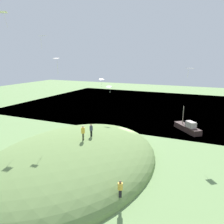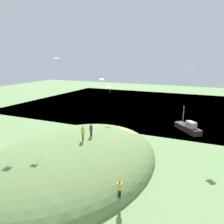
% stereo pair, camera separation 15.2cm
% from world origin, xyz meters
% --- Properties ---
extents(ground_plane, '(160.00, 160.00, 0.00)m').
position_xyz_m(ground_plane, '(0.00, 0.00, 0.00)').
color(ground_plane, '#6F9256').
extents(lake_water, '(51.13, 80.00, 0.40)m').
position_xyz_m(lake_water, '(-30.29, 0.00, -0.20)').
color(lake_water, '#36647B').
rests_on(lake_water, ground_plane).
extents(grass_hill, '(28.52, 19.88, 6.79)m').
position_xyz_m(grass_hill, '(9.79, -3.60, 0.00)').
color(grass_hill, '#6A894A').
rests_on(grass_hill, ground_plane).
extents(boat_on_lake, '(6.00, 5.40, 4.33)m').
position_xyz_m(boat_on_lake, '(-9.89, 7.91, 0.69)').
color(boat_on_lake, '#342321').
rests_on(boat_on_lake, lake_water).
extents(person_near_shore, '(0.52, 0.52, 1.80)m').
position_xyz_m(person_near_shore, '(9.71, -2.07, 4.48)').
color(person_near_shore, '#3B3B26').
rests_on(person_near_shore, grass_hill).
extents(person_on_hilltop, '(0.47, 0.47, 1.60)m').
position_xyz_m(person_on_hilltop, '(8.04, -1.89, 4.32)').
color(person_on_hilltop, black).
rests_on(person_on_hilltop, grass_hill).
extents(person_walking_path, '(0.64, 0.64, 1.63)m').
position_xyz_m(person_walking_path, '(15.38, 5.13, 1.94)').
color(person_walking_path, black).
rests_on(person_walking_path, grass_hill).
extents(kite_0, '(1.01, 1.08, 1.61)m').
position_xyz_m(kite_0, '(13.06, -9.53, 17.71)').
color(kite_0, silver).
extents(kite_1, '(1.11, 1.03, 1.78)m').
position_xyz_m(kite_1, '(-12.62, -10.93, 8.35)').
color(kite_1, white).
extents(kite_3, '(1.31, 1.24, 1.33)m').
position_xyz_m(kite_3, '(-3.02, 8.23, 11.52)').
color(kite_3, '#F7DFD0').
extents(kite_4, '(0.72, 0.95, 1.76)m').
position_xyz_m(kite_4, '(6.17, -10.30, 15.85)').
color(kite_4, silver).
extents(kite_6, '(0.76, 0.99, 1.15)m').
position_xyz_m(kite_6, '(-2.55, -4.39, 8.28)').
color(kite_6, white).
extents(kite_8, '(0.64, 0.76, 2.05)m').
position_xyz_m(kite_8, '(7.91, -6.80, 12.76)').
color(kite_8, silver).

